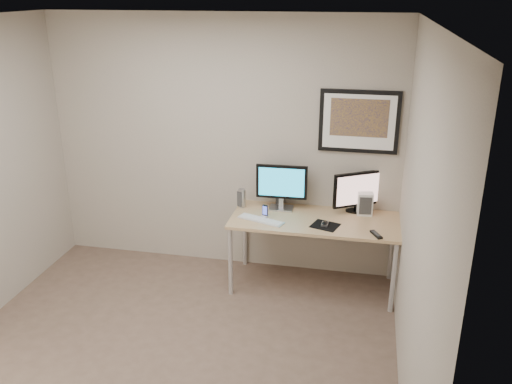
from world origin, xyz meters
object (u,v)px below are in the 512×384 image
Objects in this scene: framed_art at (359,122)px; phone_dock at (265,211)px; desk at (314,225)px; speaker_right at (280,196)px; monitor_tv at (358,191)px; monitor_large at (282,185)px; speaker_left at (242,198)px; fan_unit at (365,204)px; keyboard at (261,220)px.

framed_art is 5.97× the size of phone_dock.
desk is 8.87× the size of speaker_right.
desk is 3.42× the size of monitor_tv.
monitor_large is 0.32m from phone_dock.
monitor_large is 2.66× the size of speaker_left.
speaker_left is (-0.75, 0.16, 0.16)m from desk.
speaker_left is 1.22m from fan_unit.
framed_art is (0.35, 0.33, 0.96)m from desk.
fan_unit is at bearing 39.85° from keyboard.
phone_dock is (-0.82, -0.38, -0.83)m from framed_art.
keyboard is at bearing -24.95° from speaker_left.
speaker_right is 0.86m from fan_unit.
fan_unit is (1.21, 0.05, 0.02)m from speaker_left.
monitor_tv is 2.09× the size of fan_unit.
fan_unit is at bearing 27.14° from speaker_left.
speaker_left is 1.05× the size of speaker_right.
monitor_tv reaches higher than keyboard.
speaker_right is 0.47m from keyboard.
phone_dock is at bearing -173.90° from desk.
keyboard is 1.03m from fan_unit.
monitor_tv reaches higher than desk.
keyboard is at bearing 173.39° from monitor_tv.
speaker_left is (-0.40, -0.02, -0.16)m from monitor_large.
speaker_right is at bearing 142.00° from desk.
monitor_tv reaches higher than fan_unit.
fan_unit is at bearing 35.00° from phone_dock.
monitor_large is 0.83m from fan_unit.
desk is 0.54m from fan_unit.
phone_dock is 0.27× the size of keyboard.
fan_unit is (0.82, 0.03, -0.14)m from monitor_large.
framed_art reaches higher than speaker_left.
fan_unit is at bearing 11.63° from speaker_right.
speaker_left is 1.51× the size of phone_dock.
framed_art is 1.37m from speaker_left.
monitor_large is at bearing 154.92° from monitor_tv.
monitor_large is 0.21m from speaker_right.
desk is at bearing -162.15° from fan_unit.
monitor_tv is at bearing 14.53° from speaker_right.
keyboard is at bearing -163.83° from desk.
speaker_left is 0.40m from keyboard.
keyboard is (0.26, -0.30, -0.09)m from speaker_left.
monitor_large is 1.08× the size of monitor_tv.
framed_art is 1.09m from speaker_right.
speaker_right is (0.36, 0.15, -0.00)m from speaker_left.
phone_dock is 0.11m from keyboard.
speaker_right is at bearing 96.11° from keyboard.
speaker_left is at bearing -139.74° from speaker_right.
framed_art is 3.36× the size of fan_unit.
fan_unit is (0.85, -0.10, 0.02)m from speaker_right.
speaker_left reaches higher than keyboard.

